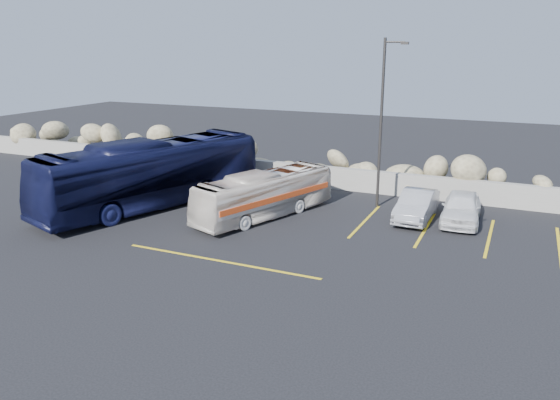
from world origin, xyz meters
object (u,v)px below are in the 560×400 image
at_px(car_a, 461,208).
at_px(tour_coach, 152,173).
at_px(vintage_bus, 265,194).
at_px(car_b, 417,205).
at_px(lamppost, 382,119).

bearing_deg(car_a, tour_coach, -168.94).
bearing_deg(vintage_bus, car_b, 40.66).
bearing_deg(car_b, vintage_bus, -158.03).
distance_m(lamppost, vintage_bus, 6.60).
distance_m(vintage_bus, car_b, 6.94).
height_order(vintage_bus, car_b, vintage_bus).
xyz_separation_m(vintage_bus, car_b, (6.48, 2.46, -0.40)).
height_order(car_a, car_b, car_a).
relative_size(car_a, car_b, 1.01).
distance_m(car_a, car_b, 1.94).
bearing_deg(tour_coach, car_a, 32.20).
bearing_deg(car_a, vintage_bus, -164.31).
height_order(lamppost, tour_coach, lamppost).
height_order(lamppost, car_a, lamppost).
height_order(vintage_bus, car_a, vintage_bus).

